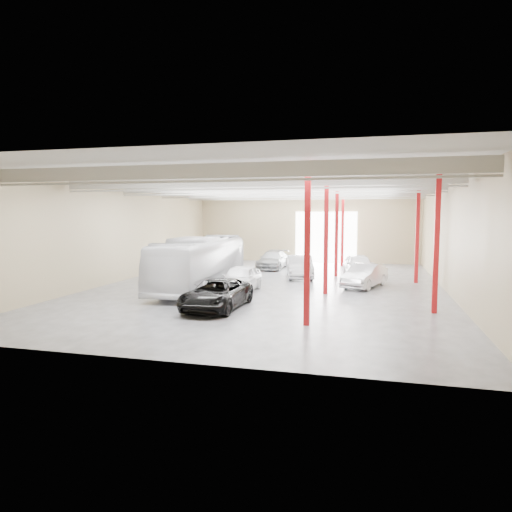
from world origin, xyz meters
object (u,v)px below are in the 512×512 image
at_px(car_row_c, 273,260).
at_px(car_right_far, 359,265).
at_px(car_right_near, 365,276).
at_px(black_sedan, 217,294).
at_px(car_row_b, 300,267).
at_px(car_row_a, 240,279).
at_px(coach_bus, 201,263).

height_order(car_row_c, car_right_far, car_right_far).
distance_m(car_row_c, car_right_near, 11.75).
distance_m(black_sedan, car_row_b, 12.45).
xyz_separation_m(car_row_b, car_right_near, (4.84, -3.36, -0.07)).
xyz_separation_m(car_row_a, car_right_far, (6.91, 8.87, 0.04)).
height_order(car_row_b, car_right_far, car_right_far).
bearing_deg(car_row_c, black_sedan, -85.86).
bearing_deg(black_sedan, car_row_c, 94.75).
relative_size(car_row_a, car_right_far, 0.95).
bearing_deg(coach_bus, car_row_b, 47.12).
xyz_separation_m(car_row_b, car_row_c, (-3.20, 5.20, -0.08)).
relative_size(car_row_a, car_row_b, 0.94).
relative_size(black_sedan, car_right_far, 1.08).
distance_m(car_row_b, car_row_c, 6.11).
xyz_separation_m(car_row_a, car_row_b, (2.62, 7.03, 0.02)).
height_order(car_row_a, car_row_b, car_row_b).
height_order(car_row_c, car_right_near, car_right_near).
bearing_deg(car_right_near, car_row_b, 164.61).
bearing_deg(black_sedan, car_row_b, 81.09).
distance_m(car_row_a, car_row_b, 7.50).
bearing_deg(car_row_b, black_sedan, -113.53).
bearing_deg(car_row_a, coach_bus, 167.12).
xyz_separation_m(car_row_b, car_right_far, (4.30, 1.84, 0.02)).
height_order(coach_bus, car_row_b, coach_bus).
xyz_separation_m(black_sedan, car_right_far, (6.63, 14.07, 0.10)).
height_order(black_sedan, car_right_near, car_right_near).
xyz_separation_m(black_sedan, car_row_b, (2.34, 12.23, 0.08)).
height_order(car_row_a, car_right_far, car_right_far).
distance_m(car_row_b, car_right_near, 5.90).
relative_size(black_sedan, car_right_near, 1.16).
relative_size(car_row_b, car_row_c, 0.98).
bearing_deg(car_row_a, car_row_b, 69.59).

